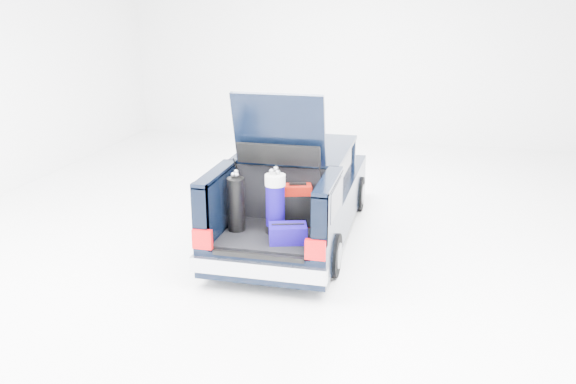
% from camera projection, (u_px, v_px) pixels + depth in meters
% --- Properties ---
extents(ground, '(14.00, 14.00, 0.00)m').
position_uv_depth(ground, '(295.00, 235.00, 9.87)').
color(ground, white).
rests_on(ground, ground).
extents(car, '(1.87, 4.65, 2.47)m').
position_uv_depth(car, '(297.00, 194.00, 9.76)').
color(car, black).
rests_on(car, ground).
extents(red_suitcase, '(0.43, 0.35, 0.63)m').
position_uv_depth(red_suitcase, '(297.00, 206.00, 8.53)').
color(red_suitcase, '#770B03').
rests_on(red_suitcase, car).
extents(black_golf_bag, '(0.32, 0.34, 0.85)m').
position_uv_depth(black_golf_bag, '(236.00, 204.00, 8.32)').
color(black_golf_bag, black).
rests_on(black_golf_bag, car).
extents(blue_golf_bag, '(0.36, 0.36, 0.93)m').
position_uv_depth(blue_golf_bag, '(275.00, 203.00, 8.25)').
color(blue_golf_bag, black).
rests_on(blue_golf_bag, car).
extents(blue_duffel, '(0.56, 0.45, 0.26)m').
position_uv_depth(blue_duffel, '(288.00, 233.00, 8.01)').
color(blue_duffel, '#100461').
rests_on(blue_duffel, car).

